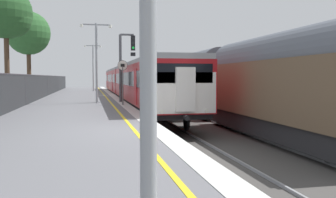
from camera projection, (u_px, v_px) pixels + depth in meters
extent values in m
cube|color=slate|center=(63.00, 149.00, 11.05)|extent=(6.40, 110.00, 1.00)
cube|color=silver|center=(158.00, 129.00, 11.63)|extent=(0.60, 110.00, 0.01)
cube|color=yellow|center=(134.00, 130.00, 11.47)|extent=(0.12, 110.00, 0.01)
cube|color=#423F3D|center=(319.00, 156.00, 12.91)|extent=(11.00, 110.00, 0.20)
cube|color=gray|center=(187.00, 158.00, 11.89)|extent=(0.07, 110.00, 0.08)
cube|color=gray|center=(229.00, 156.00, 12.19)|extent=(0.07, 110.00, 0.08)
cube|color=gray|center=(298.00, 153.00, 12.73)|extent=(0.07, 110.00, 0.08)
cube|color=gray|center=(335.00, 151.00, 13.03)|extent=(0.07, 110.00, 0.08)
cube|color=maroon|center=(147.00, 83.00, 24.54)|extent=(2.80, 19.66, 2.30)
cube|color=black|center=(147.00, 102.00, 24.62)|extent=(2.64, 19.06, 0.25)
cube|color=gray|center=(147.00, 64.00, 24.47)|extent=(2.68, 19.66, 0.24)
cube|color=black|center=(126.00, 79.00, 24.23)|extent=(0.02, 18.06, 0.84)
cube|color=red|center=(135.00, 87.00, 19.46)|extent=(0.03, 1.10, 1.90)
cube|color=red|center=(120.00, 84.00, 29.05)|extent=(0.03, 1.10, 1.90)
cylinder|color=black|center=(155.00, 123.00, 17.43)|extent=(0.12, 0.84, 0.84)
cylinder|color=black|center=(186.00, 122.00, 17.75)|extent=(0.12, 0.84, 0.84)
cylinder|color=black|center=(125.00, 102.00, 31.54)|extent=(0.12, 0.84, 0.84)
cylinder|color=black|center=(143.00, 102.00, 31.87)|extent=(0.12, 0.84, 0.84)
cube|color=maroon|center=(121.00, 81.00, 44.32)|extent=(2.80, 19.66, 2.30)
cube|color=black|center=(122.00, 91.00, 44.40)|extent=(2.64, 19.06, 0.25)
cube|color=gray|center=(121.00, 70.00, 44.25)|extent=(2.68, 19.66, 0.24)
cube|color=black|center=(110.00, 78.00, 44.01)|extent=(0.02, 18.06, 0.84)
cube|color=red|center=(112.00, 82.00, 39.23)|extent=(0.03, 1.10, 1.90)
cube|color=red|center=(108.00, 81.00, 48.83)|extent=(0.03, 1.10, 1.90)
cylinder|color=black|center=(120.00, 99.00, 37.20)|extent=(0.12, 0.84, 0.84)
cylinder|color=black|center=(135.00, 98.00, 37.53)|extent=(0.12, 0.84, 0.84)
cylinder|color=black|center=(112.00, 93.00, 51.32)|extent=(0.12, 0.84, 0.84)
cylinder|color=black|center=(123.00, 93.00, 51.65)|extent=(0.12, 0.84, 0.84)
cube|color=silver|center=(184.00, 93.00, 15.00)|extent=(2.70, 0.10, 1.70)
cube|color=black|center=(184.00, 73.00, 14.95)|extent=(2.40, 0.08, 0.80)
cube|color=silver|center=(185.00, 89.00, 14.86)|extent=(0.80, 0.24, 1.80)
cylinder|color=white|center=(162.00, 112.00, 14.79)|extent=(0.18, 0.06, 0.18)
cylinder|color=white|center=(207.00, 111.00, 15.19)|extent=(0.18, 0.06, 0.18)
cylinder|color=black|center=(186.00, 118.00, 14.78)|extent=(0.20, 0.35, 0.20)
cube|color=black|center=(121.00, 68.00, 44.23)|extent=(0.60, 0.90, 0.20)
cube|color=#232326|center=(282.00, 126.00, 15.17)|extent=(2.30, 12.23, 0.79)
cube|color=brown|center=(283.00, 89.00, 15.08)|extent=(2.60, 11.43, 2.30)
cylinder|color=#515660|center=(284.00, 61.00, 15.01)|extent=(2.39, 11.03, 2.39)
cylinder|color=black|center=(329.00, 149.00, 11.00)|extent=(0.12, 0.84, 0.84)
cylinder|color=black|center=(228.00, 119.00, 19.03)|extent=(0.12, 0.84, 0.84)
cylinder|color=black|center=(256.00, 118.00, 19.35)|extent=(0.12, 0.84, 0.84)
cube|color=#232326|center=(194.00, 104.00, 27.88)|extent=(2.30, 12.23, 0.79)
cube|color=brown|center=(194.00, 84.00, 27.79)|extent=(2.60, 11.43, 2.30)
cylinder|color=#515660|center=(194.00, 69.00, 27.72)|extent=(2.39, 11.03, 2.39)
cylinder|color=black|center=(201.00, 111.00, 23.71)|extent=(0.12, 0.84, 0.84)
cylinder|color=black|center=(223.00, 110.00, 24.04)|extent=(0.12, 0.84, 0.84)
cylinder|color=black|center=(172.00, 102.00, 31.74)|extent=(0.12, 0.84, 0.84)
cylinder|color=black|center=(190.00, 102.00, 32.07)|extent=(0.12, 0.84, 0.84)
cube|color=#232326|center=(161.00, 96.00, 40.60)|extent=(2.30, 12.23, 0.79)
cube|color=brown|center=(161.00, 82.00, 40.51)|extent=(2.60, 11.43, 2.30)
cylinder|color=#515660|center=(161.00, 71.00, 40.44)|extent=(2.39, 11.03, 2.39)
cylinder|color=black|center=(162.00, 99.00, 36.43)|extent=(0.12, 0.84, 0.84)
cylinder|color=black|center=(177.00, 99.00, 36.75)|extent=(0.12, 0.84, 0.84)
cylinder|color=black|center=(149.00, 95.00, 44.45)|extent=(0.12, 0.84, 0.84)
cylinder|color=black|center=(161.00, 95.00, 44.78)|extent=(0.12, 0.84, 0.84)
cube|color=#232326|center=(144.00, 91.00, 53.31)|extent=(2.30, 12.23, 0.79)
cube|color=brown|center=(144.00, 81.00, 53.22)|extent=(2.60, 11.43, 2.30)
cylinder|color=#515660|center=(144.00, 73.00, 53.15)|extent=(2.39, 11.03, 2.39)
cylinder|color=black|center=(143.00, 94.00, 49.14)|extent=(0.12, 0.84, 0.84)
cylinder|color=black|center=(154.00, 93.00, 49.47)|extent=(0.12, 0.84, 0.84)
cylinder|color=black|center=(135.00, 91.00, 57.17)|extent=(0.12, 0.84, 0.84)
cylinder|color=black|center=(145.00, 91.00, 57.50)|extent=(0.12, 0.84, 0.84)
cylinder|color=#47474C|center=(120.00, 68.00, 24.57)|extent=(0.18, 0.18, 4.51)
cube|color=#47474C|center=(127.00, 35.00, 24.53)|extent=(0.90, 0.12, 0.12)
cube|color=black|center=(133.00, 43.00, 24.65)|extent=(0.28, 0.20, 1.00)
cylinder|color=black|center=(133.00, 38.00, 24.51)|extent=(0.16, 0.04, 0.16)
cylinder|color=black|center=(133.00, 43.00, 24.53)|extent=(0.16, 0.04, 0.16)
cylinder|color=#19D83F|center=(133.00, 48.00, 24.55)|extent=(0.16, 0.04, 0.16)
cube|color=black|center=(133.00, 54.00, 24.69)|extent=(0.32, 0.16, 0.24)
cylinder|color=#59595B|center=(123.00, 86.00, 21.91)|extent=(0.08, 0.08, 2.32)
cylinder|color=black|center=(123.00, 65.00, 21.83)|extent=(0.59, 0.02, 0.59)
cylinder|color=silver|center=(123.00, 65.00, 21.82)|extent=(0.56, 0.02, 0.56)
cube|color=black|center=(123.00, 65.00, 21.81)|extent=(0.24, 0.01, 0.18)
cylinder|color=#93999E|center=(97.00, 63.00, 23.44)|extent=(0.14, 0.14, 5.11)
cube|color=#93999E|center=(103.00, 25.00, 23.39)|extent=(0.90, 0.08, 0.08)
cylinder|color=silver|center=(110.00, 26.00, 23.49)|extent=(0.20, 0.20, 0.18)
cube|color=#93999E|center=(89.00, 24.00, 23.20)|extent=(0.90, 0.08, 0.08)
cylinder|color=silver|center=(82.00, 26.00, 23.11)|extent=(0.20, 0.20, 0.18)
cylinder|color=#93999E|center=(93.00, 68.00, 43.97)|extent=(0.14, 0.14, 5.55)
cube|color=#93999E|center=(97.00, 46.00, 43.90)|extent=(0.90, 0.08, 0.08)
cylinder|color=silver|center=(100.00, 46.00, 44.00)|extent=(0.20, 0.20, 0.18)
cube|color=#93999E|center=(89.00, 46.00, 43.72)|extent=(0.90, 0.08, 0.08)
cylinder|color=silver|center=(85.00, 46.00, 43.63)|extent=(0.20, 0.20, 0.18)
cylinder|color=#38383D|center=(25.00, 90.00, 21.76)|extent=(0.07, 0.07, 1.81)
cylinder|color=#38383D|center=(47.00, 86.00, 33.16)|extent=(0.07, 0.07, 1.81)
cylinder|color=#38383D|center=(58.00, 84.00, 44.57)|extent=(0.07, 0.07, 1.81)
cylinder|color=#38383D|center=(64.00, 82.00, 55.98)|extent=(0.07, 0.07, 1.81)
cylinder|color=#473323|center=(7.00, 65.00, 24.26)|extent=(0.32, 0.32, 4.97)
sphere|color=#234C23|center=(6.00, 13.00, 24.06)|extent=(3.42, 3.42, 3.42)
sphere|color=#234C23|center=(13.00, 19.00, 24.02)|extent=(2.41, 2.41, 2.41)
cylinder|color=#473323|center=(29.00, 70.00, 36.77)|extent=(0.42, 0.42, 4.89)
sphere|color=#285628|center=(28.00, 33.00, 36.56)|extent=(4.33, 4.33, 4.33)
sphere|color=#285628|center=(24.00, 39.00, 36.83)|extent=(2.74, 2.74, 2.74)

